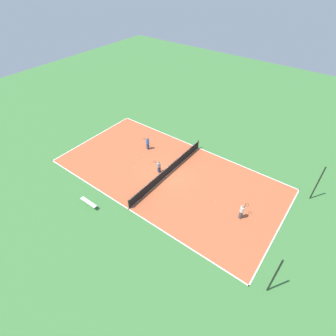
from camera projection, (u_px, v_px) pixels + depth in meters
name	position (u px, v px, depth m)	size (l,w,h in m)	color
ground_plane	(168.00, 175.00, 27.38)	(80.00, 80.00, 0.00)	#3D7538
court_surface	(168.00, 174.00, 27.37)	(11.98, 23.37, 0.02)	#B75633
tennis_net	(168.00, 170.00, 27.00)	(11.78, 0.10, 1.11)	black
bench	(89.00, 202.00, 23.89)	(0.36, 1.94, 0.45)	silver
player_far_white	(242.00, 211.00, 22.38)	(0.99, 0.56, 1.68)	#4C4C51
player_near_blue	(148.00, 143.00, 30.21)	(0.45, 0.97, 1.56)	navy
player_baseline_gray	(159.00, 166.00, 27.13)	(0.42, 0.96, 1.44)	navy
tennis_ball_left_sideline	(216.00, 202.00, 24.40)	(0.07, 0.07, 0.07)	#CCE033
tennis_ball_near_net	(143.00, 155.00, 29.88)	(0.07, 0.07, 0.07)	#CCE033
tennis_ball_far_baseline	(135.00, 168.00, 28.13)	(0.07, 0.07, 0.07)	#CCE033
tennis_ball_midcourt	(125.00, 125.00, 34.90)	(0.07, 0.07, 0.07)	#CCE033
fence_post_back_left	(317.00, 183.00, 23.56)	(0.12, 0.12, 3.88)	black
fence_post_back_right	(275.00, 276.00, 16.95)	(0.12, 0.12, 3.88)	black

